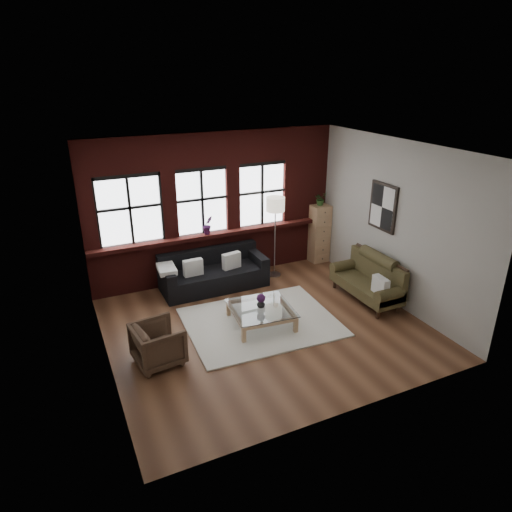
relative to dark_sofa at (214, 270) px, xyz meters
name	(u,v)px	position (x,y,z in m)	size (l,w,h in m)	color
floor	(265,326)	(0.29, -1.90, -0.40)	(5.50, 5.50, 0.00)	brown
ceiling	(266,149)	(0.29, -1.90, 2.80)	(5.50, 5.50, 0.00)	white
wall_back	(215,207)	(0.29, 0.60, 1.20)	(5.50, 5.50, 0.00)	#A8A69C
wall_front	(354,311)	(0.29, -4.40, 1.20)	(5.50, 5.50, 0.00)	#A8A69C
wall_left	(97,273)	(-2.46, -1.90, 1.20)	(5.00, 5.00, 0.00)	#A8A69C
wall_right	(393,223)	(3.04, -1.90, 1.20)	(5.00, 5.00, 0.00)	#A8A69C
brick_backwall	(216,208)	(0.29, 0.54, 1.20)	(5.50, 0.12, 3.20)	#4D1512
sill_ledge	(218,234)	(0.29, 0.45, 0.64)	(5.50, 0.30, 0.08)	#4D1512
window_left	(130,211)	(-1.51, 0.55, 1.35)	(1.38, 0.10, 1.50)	black
window_mid	(202,202)	(-0.01, 0.55, 1.35)	(1.38, 0.10, 1.50)	black
window_right	(262,195)	(1.39, 0.55, 1.35)	(1.38, 0.10, 1.50)	black
wall_poster	(383,207)	(3.01, -1.60, 1.45)	(0.05, 0.74, 0.94)	black
shag_rug	(261,322)	(0.27, -1.76, -0.39)	(2.70, 2.12, 0.03)	silver
dark_sofa	(214,270)	(0.00, 0.00, 0.00)	(2.23, 0.90, 0.81)	black
pillow_a	(193,268)	(-0.48, -0.10, 0.19)	(0.40, 0.14, 0.34)	silver
pillow_b	(231,261)	(0.37, -0.10, 0.19)	(0.40, 0.14, 0.34)	silver
vintage_settee	(366,280)	(2.59, -1.83, 0.04)	(0.75, 1.68, 0.90)	#40381D
pillow_settee	(381,286)	(2.51, -2.34, 0.16)	(0.14, 0.38, 0.34)	silver
armchair	(158,344)	(-1.73, -2.17, -0.07)	(0.72, 0.74, 0.67)	#402D20
coffee_table	(261,316)	(0.25, -1.81, -0.23)	(1.09, 1.09, 0.37)	tan
vase	(261,304)	(0.25, -1.81, 0.03)	(0.15, 0.15, 0.16)	#B2B2B2
flowers	(261,298)	(0.25, -1.81, 0.14)	(0.16, 0.16, 0.16)	#471A4E
drawer_chest	(319,233)	(2.82, 0.35, 0.30)	(0.43, 0.43, 1.40)	tan
potted_plant_top	(320,199)	(2.82, 0.35, 1.15)	(0.28, 0.24, 0.31)	#2D5923
floor_lamp	(275,234)	(1.46, 0.01, 0.58)	(0.40, 0.40, 1.97)	#A5A5A8
sill_plant	(208,225)	(0.05, 0.42, 0.88)	(0.22, 0.18, 0.40)	#471A4E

